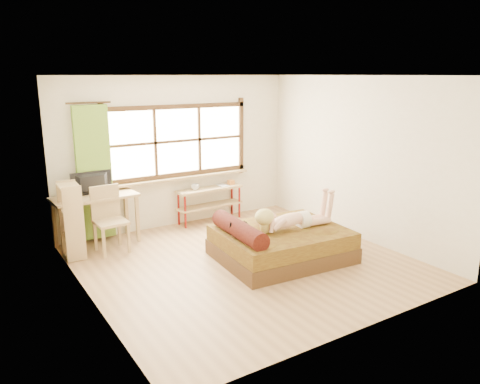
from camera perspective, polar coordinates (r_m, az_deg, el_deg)
floor at (r=7.02m, az=0.64°, el=-8.58°), size 4.50×4.50×0.00m
ceiling at (r=6.48m, az=0.70°, el=14.02°), size 4.50×4.50×0.00m
wall_back at (r=8.56m, az=-7.61°, el=4.87°), size 4.50×0.00×4.50m
wall_front at (r=4.95m, az=15.06°, el=-2.37°), size 4.50×0.00×4.50m
wall_left at (r=5.74m, az=-18.50°, el=-0.35°), size 0.00×4.50×4.50m
wall_right at (r=8.05m, az=14.24°, el=3.97°), size 0.00×4.50×4.50m
window at (r=8.51m, az=-7.56°, el=5.90°), size 2.80×0.16×1.46m
curtain at (r=7.97m, az=-17.34°, el=2.18°), size 0.55×0.10×2.20m
bed at (r=7.09m, az=4.76°, el=-6.21°), size 1.96×1.62×0.71m
woman at (r=7.01m, az=6.38°, el=-2.26°), size 1.32×0.47×0.56m
kitten at (r=6.70m, az=-0.31°, el=-4.47°), size 0.29×0.13×0.22m
desk at (r=7.88m, az=-17.25°, el=-1.20°), size 1.34×0.66×0.82m
monitor at (r=7.86m, az=-17.50°, el=0.98°), size 0.66×0.12×0.38m
chair at (r=7.61m, az=-15.75°, el=-2.73°), size 0.48×0.48×1.03m
pipe_shelf at (r=8.83m, az=-3.65°, el=-0.56°), size 1.30×0.37×0.73m
cup at (r=8.63m, az=-5.49°, el=0.60°), size 0.14×0.14×0.11m
book at (r=8.88m, az=-2.61°, el=0.73°), size 0.18×0.24×0.02m
bookshelf at (r=7.50m, az=-19.86°, el=-3.25°), size 0.31×0.51×1.14m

